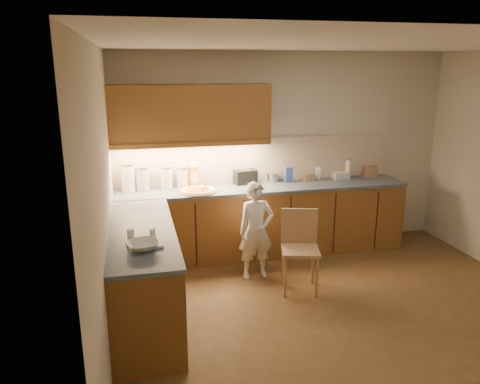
# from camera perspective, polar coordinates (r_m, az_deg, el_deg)

# --- Properties ---
(room) EXTENTS (4.54, 4.50, 2.62)m
(room) POSITION_cam_1_polar(r_m,az_deg,el_deg) (4.43, 13.78, 5.08)
(room) COLOR #543A1D
(room) RESTS_ON ground
(l_counter) EXTENTS (3.77, 2.62, 0.92)m
(l_counter) POSITION_cam_1_polar(r_m,az_deg,el_deg) (5.60, -1.34, -5.28)
(l_counter) COLOR brown
(l_counter) RESTS_ON ground
(backsplash) EXTENTS (3.75, 0.02, 0.58)m
(backsplash) POSITION_cam_1_polar(r_m,az_deg,el_deg) (6.21, 2.18, 3.96)
(backsplash) COLOR beige
(backsplash) RESTS_ON l_counter
(upper_cabinets) EXTENTS (1.95, 0.36, 0.73)m
(upper_cabinets) POSITION_cam_1_polar(r_m,az_deg,el_deg) (5.79, -6.08, 9.45)
(upper_cabinets) COLOR brown
(upper_cabinets) RESTS_ON ground
(pizza_on_board) EXTENTS (0.45, 0.45, 0.18)m
(pizza_on_board) POSITION_cam_1_polar(r_m,az_deg,el_deg) (5.73, -5.13, 0.18)
(pizza_on_board) COLOR tan
(pizza_on_board) RESTS_ON l_counter
(child) EXTENTS (0.43, 0.29, 1.15)m
(child) POSITION_cam_1_polar(r_m,az_deg,el_deg) (5.42, 1.98, -4.73)
(child) COLOR white
(child) RESTS_ON ground
(wooden_chair) EXTENTS (0.49, 0.49, 0.89)m
(wooden_chair) POSITION_cam_1_polar(r_m,az_deg,el_deg) (5.23, 7.29, -6.30)
(wooden_chair) COLOR tan
(wooden_chair) RESTS_ON ground
(mixing_bowl) EXTENTS (0.30, 0.30, 0.07)m
(mixing_bowl) POSITION_cam_1_polar(r_m,az_deg,el_deg) (4.05, -11.76, -6.38)
(mixing_bowl) COLOR silver
(mixing_bowl) RESTS_ON l_counter
(canister_a) EXTENTS (0.18, 0.18, 0.35)m
(canister_a) POSITION_cam_1_polar(r_m,az_deg,el_deg) (5.87, -13.50, 1.76)
(canister_a) COLOR white
(canister_a) RESTS_ON l_counter
(canister_b) EXTENTS (0.17, 0.17, 0.30)m
(canister_b) POSITION_cam_1_polar(r_m,az_deg,el_deg) (5.90, -11.82, 1.65)
(canister_b) COLOR beige
(canister_b) RESTS_ON l_counter
(canister_c) EXTENTS (0.15, 0.15, 0.29)m
(canister_c) POSITION_cam_1_polar(r_m,az_deg,el_deg) (5.92, -8.94, 1.78)
(canister_c) COLOR white
(canister_c) RESTS_ON l_counter
(canister_d) EXTENTS (0.17, 0.17, 0.27)m
(canister_d) POSITION_cam_1_polar(r_m,az_deg,el_deg) (5.96, -6.99, 1.86)
(canister_d) COLOR white
(canister_d) RESTS_ON l_counter
(oil_jug) EXTENTS (0.11, 0.08, 0.32)m
(oil_jug) POSITION_cam_1_polar(r_m,az_deg,el_deg) (5.94, -5.63, 1.97)
(oil_jug) COLOR gold
(oil_jug) RESTS_ON l_counter
(toaster) EXTENTS (0.31, 0.20, 0.19)m
(toaster) POSITION_cam_1_polar(r_m,az_deg,el_deg) (6.10, 0.67, 1.86)
(toaster) COLOR black
(toaster) RESTS_ON l_counter
(steel_pot) EXTENTS (0.16, 0.16, 0.12)m
(steel_pot) POSITION_cam_1_polar(r_m,az_deg,el_deg) (6.21, 3.99, 1.79)
(steel_pot) COLOR #AFAFB4
(steel_pot) RESTS_ON l_counter
(blue_box) EXTENTS (0.10, 0.07, 0.20)m
(blue_box) POSITION_cam_1_polar(r_m,az_deg,el_deg) (6.21, 5.92, 2.11)
(blue_box) COLOR #334A9B
(blue_box) RESTS_ON l_counter
(card_box_a) EXTENTS (0.14, 0.10, 0.10)m
(card_box_a) POSITION_cam_1_polar(r_m,az_deg,el_deg) (6.34, 8.33, 1.82)
(card_box_a) COLOR #A78259
(card_box_a) RESTS_ON l_counter
(white_bottle) EXTENTS (0.07, 0.07, 0.18)m
(white_bottle) POSITION_cam_1_polar(r_m,az_deg,el_deg) (6.40, 9.49, 2.25)
(white_bottle) COLOR silver
(white_bottle) RESTS_ON l_counter
(flat_pack) EXTENTS (0.22, 0.16, 0.09)m
(flat_pack) POSITION_cam_1_polar(r_m,az_deg,el_deg) (6.55, 12.17, 2.01)
(flat_pack) COLOR silver
(flat_pack) RESTS_ON l_counter
(tall_jar) EXTENTS (0.08, 0.08, 0.26)m
(tall_jar) POSITION_cam_1_polar(r_m,az_deg,el_deg) (6.57, 13.06, 2.78)
(tall_jar) COLOR silver
(tall_jar) RESTS_ON l_counter
(card_box_b) EXTENTS (0.20, 0.17, 0.14)m
(card_box_b) POSITION_cam_1_polar(r_m,az_deg,el_deg) (6.74, 15.55, 2.42)
(card_box_b) COLOR #976C51
(card_box_b) RESTS_ON l_counter
(dough_cloth) EXTENTS (0.32, 0.27, 0.02)m
(dough_cloth) POSITION_cam_1_polar(r_m,az_deg,el_deg) (4.13, -11.54, -6.32)
(dough_cloth) COLOR white
(dough_cloth) RESTS_ON l_counter
(spice_jar_a) EXTENTS (0.08, 0.08, 0.09)m
(spice_jar_a) POSITION_cam_1_polar(r_m,az_deg,el_deg) (4.31, -13.19, -5.00)
(spice_jar_a) COLOR silver
(spice_jar_a) RESTS_ON l_counter
(spice_jar_b) EXTENTS (0.05, 0.05, 0.07)m
(spice_jar_b) POSITION_cam_1_polar(r_m,az_deg,el_deg) (4.34, -10.61, -4.85)
(spice_jar_b) COLOR white
(spice_jar_b) RESTS_ON l_counter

